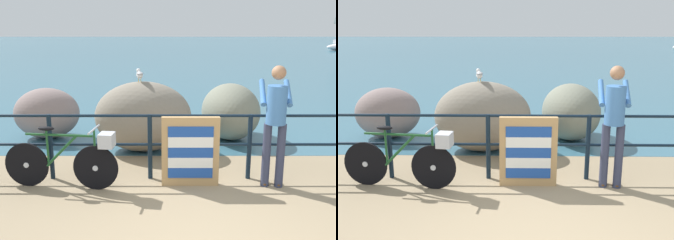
# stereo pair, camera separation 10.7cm
# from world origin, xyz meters

# --- Properties ---
(ground_plane) EXTENTS (120.00, 120.00, 0.10)m
(ground_plane) POSITION_xyz_m (0.00, 20.00, -0.05)
(ground_plane) COLOR #937F60
(sea_surface) EXTENTS (120.00, 90.00, 0.01)m
(sea_surface) POSITION_xyz_m (0.00, 47.95, 0.00)
(sea_surface) COLOR #38667A
(sea_surface) RESTS_ON ground_plane
(promenade_railing) EXTENTS (7.66, 0.07, 1.02)m
(promenade_railing) POSITION_xyz_m (0.00, 1.90, 0.64)
(promenade_railing) COLOR black
(promenade_railing) RESTS_ON ground_plane
(bicycle) EXTENTS (1.69, 0.48, 0.92)m
(bicycle) POSITION_xyz_m (-1.89, 1.53, 0.46)
(bicycle) COLOR black
(bicycle) RESTS_ON ground_plane
(person_at_railing) EXTENTS (0.51, 0.66, 1.78)m
(person_at_railing) POSITION_xyz_m (1.05, 1.62, 0.99)
(person_at_railing) COLOR #333851
(person_at_railing) RESTS_ON ground_plane
(folded_deckchair_stack) EXTENTS (0.84, 0.10, 1.04)m
(folded_deckchair_stack) POSITION_xyz_m (-0.16, 1.64, 0.52)
(folded_deckchair_stack) COLOR tan
(folded_deckchair_stack) RESTS_ON ground_plane
(breakwater_boulder_main) EXTENTS (1.81, 1.23, 1.32)m
(breakwater_boulder_main) POSITION_xyz_m (-0.95, 3.29, 0.66)
(breakwater_boulder_main) COLOR gray
(breakwater_boulder_main) RESTS_ON ground
(breakwater_boulder_left) EXTENTS (1.36, 1.09, 1.06)m
(breakwater_boulder_left) POSITION_xyz_m (-3.03, 4.15, 0.53)
(breakwater_boulder_left) COLOR gray
(breakwater_boulder_left) RESTS_ON ground
(breakwater_boulder_right) EXTENTS (1.20, 1.61, 1.16)m
(breakwater_boulder_right) POSITION_xyz_m (0.82, 4.11, 0.58)
(breakwater_boulder_right) COLOR gray
(breakwater_boulder_right) RESTS_ON ground
(seagull) EXTENTS (0.18, 0.34, 0.23)m
(seagull) POSITION_xyz_m (-1.00, 3.26, 1.46)
(seagull) COLOR gold
(seagull) RESTS_ON breakwater_boulder_main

